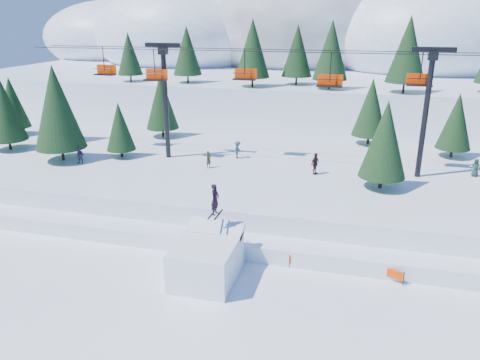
% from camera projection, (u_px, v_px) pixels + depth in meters
% --- Properties ---
extents(ground, '(160.00, 160.00, 0.00)m').
position_uv_depth(ground, '(194.00, 301.00, 25.98)').
color(ground, white).
rests_on(ground, ground).
extents(mid_shelf, '(70.00, 22.00, 2.50)m').
position_uv_depth(mid_shelf, '(262.00, 178.00, 41.98)').
color(mid_shelf, white).
rests_on(mid_shelf, ground).
extents(berm, '(70.00, 6.00, 1.10)m').
position_uv_depth(berm, '(233.00, 231.00, 33.10)').
color(berm, white).
rests_on(berm, ground).
extents(mountain_ridge, '(119.00, 60.00, 26.46)m').
position_uv_depth(mountain_ridge, '(297.00, 45.00, 90.92)').
color(mountain_ridge, white).
rests_on(mountain_ridge, ground).
extents(jump_kicker, '(3.54, 4.82, 5.52)m').
position_uv_depth(jump_kicker, '(207.00, 258.00, 27.88)').
color(jump_kicker, white).
rests_on(jump_kicker, ground).
extents(chairlift, '(46.00, 3.21, 10.28)m').
position_uv_depth(chairlift, '(286.00, 88.00, 38.89)').
color(chairlift, black).
rests_on(chairlift, mid_shelf).
extents(conifer_stand, '(62.20, 16.95, 8.60)m').
position_uv_depth(conifer_stand, '(285.00, 116.00, 40.93)').
color(conifer_stand, black).
rests_on(conifer_stand, mid_shelf).
extents(distant_skiers, '(34.11, 6.09, 1.85)m').
position_uv_depth(distant_skiers, '(259.00, 158.00, 40.58)').
color(distant_skiers, '#1C312D').
rests_on(distant_skiers, mid_shelf).
extents(banner_near, '(2.85, 0.27, 0.90)m').
position_uv_depth(banner_near, '(312.00, 262.00, 29.04)').
color(banner_near, black).
rests_on(banner_near, ground).
extents(banner_far, '(2.65, 1.13, 0.90)m').
position_uv_depth(banner_far, '(381.00, 270.00, 28.10)').
color(banner_far, black).
rests_on(banner_far, ground).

